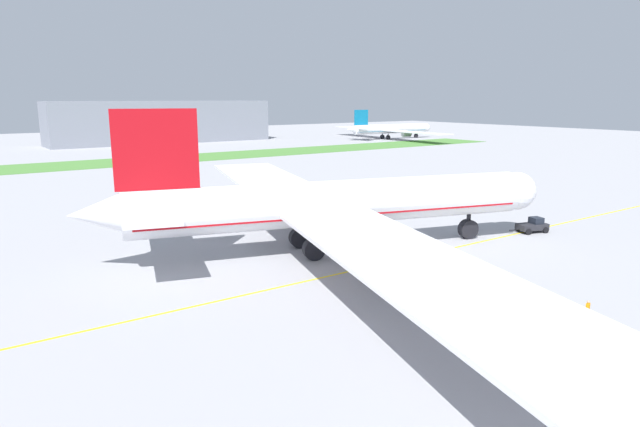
% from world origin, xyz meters
% --- Properties ---
extents(ground_plane, '(600.00, 600.00, 0.00)m').
position_xyz_m(ground_plane, '(0.00, 0.00, 0.00)').
color(ground_plane, '#9E9EA3').
rests_on(ground_plane, ground).
extents(apron_taxi_line, '(280.00, 0.36, 0.01)m').
position_xyz_m(apron_taxi_line, '(0.00, -2.48, 0.00)').
color(apron_taxi_line, yellow).
rests_on(apron_taxi_line, ground).
extents(grass_median_strip, '(320.00, 24.00, 0.10)m').
position_xyz_m(grass_median_strip, '(0.00, 123.47, 0.05)').
color(grass_median_strip, '#4C8438').
rests_on(grass_median_strip, ground).
extents(airliner_foreground, '(59.91, 97.98, 18.19)m').
position_xyz_m(airliner_foreground, '(-4.84, 5.63, 6.18)').
color(airliner_foreground, white).
rests_on(airliner_foreground, ground).
extents(pushback_tug, '(6.24, 3.56, 2.19)m').
position_xyz_m(pushback_tug, '(25.62, -3.21, 1.01)').
color(pushback_tug, '#26262B').
rests_on(pushback_tug, ground).
extents(ground_crew_wingwalker_port, '(0.55, 0.28, 1.56)m').
position_xyz_m(ground_crew_wingwalker_port, '(4.31, -6.40, 0.95)').
color(ground_crew_wingwalker_port, black).
rests_on(ground_crew_wingwalker_port, ground).
extents(ground_crew_marshaller_front, '(0.59, 0.33, 1.69)m').
position_xyz_m(ground_crew_marshaller_front, '(0.82, -25.54, 1.03)').
color(ground_crew_marshaller_front, black).
rests_on(ground_crew_marshaller_front, ground).
extents(parked_airliner_far_right, '(49.10, 79.52, 13.99)m').
position_xyz_m(parked_airliner_far_right, '(135.69, 149.15, 4.75)').
color(parked_airliner_far_right, white).
rests_on(parked_airliner_far_right, ground).
extents(terminal_building, '(95.26, 20.00, 18.00)m').
position_xyz_m(terminal_building, '(39.99, 191.21, 9.00)').
color(terminal_building, gray).
rests_on(terminal_building, ground).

